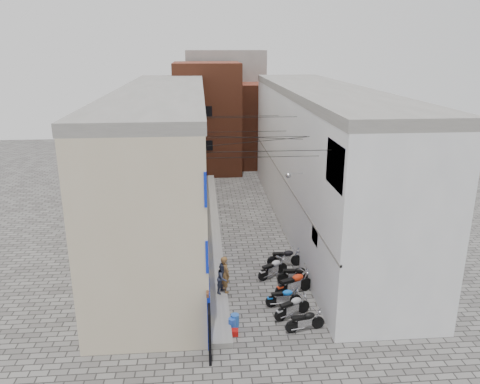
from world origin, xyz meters
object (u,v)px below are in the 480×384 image
object	(u,v)px
person_a	(225,274)
water_jug_far	(235,320)
motorcycle_a	(305,320)
motorcycle_f	(273,267)
motorcycle_b	(292,306)
water_jug_near	(232,324)
motorcycle_d	(294,283)
motorcycle_c	(284,296)
motorcycle_g	(285,257)
red_crate	(233,332)
person_b	(223,278)
motorcycle_e	(296,274)

from	to	relation	value
person_a	water_jug_far	bearing A→B (deg)	158.64
motorcycle_a	motorcycle_f	distance (m)	4.87
motorcycle_b	water_jug_near	bearing A→B (deg)	-101.95
person_a	motorcycle_a	bearing A→B (deg)	-161.97
motorcycle_d	motorcycle_c	bearing A→B (deg)	-57.22
motorcycle_g	red_crate	distance (m)	6.89
water_jug_near	motorcycle_f	bearing A→B (deg)	61.48
person_a	person_b	distance (m)	0.19
motorcycle_d	water_jug_far	size ratio (longest dim) A/B	3.72
water_jug_far	red_crate	xyz separation A→B (m)	(-0.10, -0.64, -0.16)
person_b	red_crate	distance (m)	3.29
motorcycle_c	red_crate	distance (m)	3.23
motorcycle_b	water_jug_far	world-z (taller)	motorcycle_b
motorcycle_d	motorcycle_g	size ratio (longest dim) A/B	1.08
motorcycle_f	red_crate	bearing A→B (deg)	-57.42
motorcycle_g	person_a	distance (m)	4.50
motorcycle_f	water_jug_near	bearing A→B (deg)	-60.02
motorcycle_g	water_jug_far	size ratio (longest dim) A/B	3.43
motorcycle_g	person_a	size ratio (longest dim) A/B	1.06
motorcycle_b	red_crate	size ratio (longest dim) A/B	4.72
motorcycle_e	person_b	xyz separation A→B (m)	(-3.69, -0.94, 0.44)
motorcycle_a	person_a	size ratio (longest dim) A/B	0.95
motorcycle_a	motorcycle_b	size ratio (longest dim) A/B	0.93
water_jug_near	red_crate	bearing A→B (deg)	-86.45
motorcycle_b	red_crate	distance (m)	2.94
water_jug_far	motorcycle_e	bearing A→B (deg)	46.22
motorcycle_c	person_a	xyz separation A→B (m)	(-2.63, 1.11, 0.67)
person_b	water_jug_far	distance (m)	2.64
motorcycle_b	motorcycle_e	distance (m)	3.04
motorcycle_a	red_crate	world-z (taller)	motorcycle_a
motorcycle_g	water_jug_far	world-z (taller)	motorcycle_g
motorcycle_d	motorcycle_e	distance (m)	1.03
motorcycle_a	person_b	xyz separation A→B (m)	(-3.27, 3.08, 0.49)
water_jug_far	motorcycle_d	bearing A→B (deg)	39.32
motorcycle_a	motorcycle_d	size ratio (longest dim) A/B	0.83
person_a	red_crate	size ratio (longest dim) A/B	4.62
motorcycle_e	motorcycle_a	bearing A→B (deg)	-2.91
person_b	red_crate	size ratio (longest dim) A/B	3.76
person_a	person_b	xyz separation A→B (m)	(-0.08, -0.03, -0.17)
motorcycle_c	motorcycle_f	xyz separation A→B (m)	(-0.06, 2.83, 0.05)
motorcycle_c	motorcycle_g	size ratio (longest dim) A/B	0.87
motorcycle_a	red_crate	size ratio (longest dim) A/B	4.41
motorcycle_c	red_crate	size ratio (longest dim) A/B	4.29
motorcycle_c	water_jug_near	distance (m)	2.97
motorcycle_a	person_b	size ratio (longest dim) A/B	1.17
motorcycle_f	water_jug_near	xyz separation A→B (m)	(-2.41, -4.44, -0.29)
motorcycle_d	motorcycle_g	xyz separation A→B (m)	(0.08, 2.97, -0.05)
motorcycle_d	person_b	size ratio (longest dim) A/B	1.41
motorcycle_g	motorcycle_e	bearing A→B (deg)	4.10
motorcycle_c	motorcycle_d	world-z (taller)	motorcycle_d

